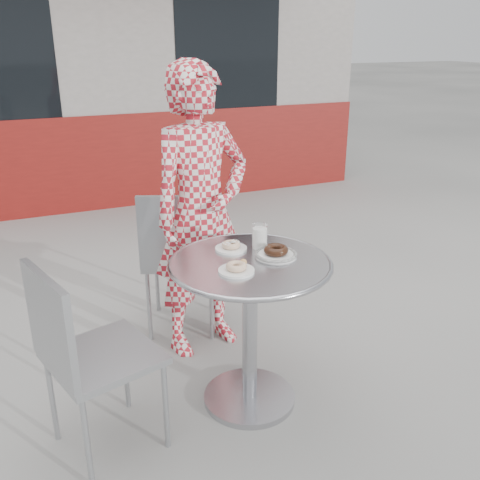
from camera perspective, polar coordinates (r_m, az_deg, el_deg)
name	(u,v)px	position (r m, az deg, el deg)	size (l,w,h in m)	color
ground	(244,400)	(2.89, 0.41, -16.71)	(60.00, 60.00, 0.00)	#9B9994
storefront	(73,58)	(7.71, -17.38, 18.03)	(6.02, 4.55, 3.00)	gray
bistro_table	(250,298)	(2.57, 1.08, -6.18)	(0.77, 0.77, 0.78)	silver
chair_far	(182,285)	(3.42, -6.18, -4.80)	(0.58, 0.58, 0.93)	#A0A3A7
chair_left	(104,393)	(2.54, -14.28, -15.54)	(0.54, 0.54, 0.91)	#A0A3A7
seated_person	(201,214)	(3.01, -4.15, 2.84)	(0.60, 0.40, 1.66)	#A91A25
plate_far	(231,247)	(2.62, -0.97, -0.70)	(0.16, 0.16, 0.04)	white
plate_near	(237,268)	(2.38, -0.35, -3.02)	(0.16, 0.16, 0.04)	white
plate_checker	(276,253)	(2.55, 3.85, -1.40)	(0.20, 0.20, 0.05)	white
milk_cup	(260,237)	(2.63, 2.11, 0.34)	(0.08, 0.08, 0.12)	white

